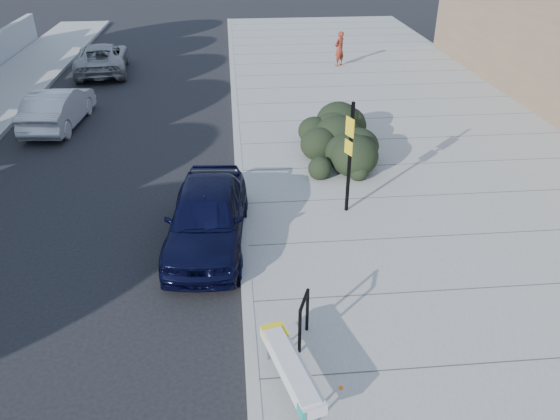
{
  "coord_description": "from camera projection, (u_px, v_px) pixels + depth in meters",
  "views": [
    {
      "loc": [
        -0.15,
        -8.39,
        6.92
      ],
      "look_at": [
        0.83,
        2.07,
        1.0
      ],
      "focal_mm": 35.0,
      "sensor_mm": 36.0,
      "label": 1
    }
  ],
  "objects": [
    {
      "name": "wagon_silver",
      "position": [
        58.0,
        108.0,
        19.11
      ],
      "size": [
        1.76,
        4.2,
        1.35
      ],
      "primitive_type": "imported",
      "rotation": [
        0.0,
        0.0,
        3.06
      ],
      "color": "#ADADB2",
      "rests_on": "ground"
    },
    {
      "name": "sign_post",
      "position": [
        350.0,
        152.0,
        13.0
      ],
      "size": [
        0.16,
        0.31,
        2.83
      ],
      "rotation": [
        0.0,
        0.0,
        0.39
      ],
      "color": "black",
      "rests_on": "sidewalk_near"
    },
    {
      "name": "sedan_navy",
      "position": [
        207.0,
        216.0,
        12.37
      ],
      "size": [
        2.07,
        4.42,
        1.46
      ],
      "primitive_type": "imported",
      "rotation": [
        0.0,
        0.0,
        -0.08
      ],
      "color": "black",
      "rests_on": "ground"
    },
    {
      "name": "bike_rack",
      "position": [
        304.0,
        316.0,
        9.4
      ],
      "size": [
        0.26,
        0.6,
        0.93
      ],
      "rotation": [
        0.0,
        0.0,
        -0.36
      ],
      "color": "black",
      "rests_on": "sidewalk_near"
    },
    {
      "name": "hedge",
      "position": [
        340.0,
        131.0,
        16.58
      ],
      "size": [
        2.7,
        4.17,
        1.44
      ],
      "primitive_type": "ellipsoid",
      "rotation": [
        0.0,
        0.0,
        0.22
      ],
      "color": "black",
      "rests_on": "sidewalk_near"
    },
    {
      "name": "suv_silver",
      "position": [
        102.0,
        58.0,
        25.25
      ],
      "size": [
        2.75,
        5.02,
        1.33
      ],
      "primitive_type": "imported",
      "rotation": [
        0.0,
        0.0,
        3.26
      ],
      "color": "gray",
      "rests_on": "ground"
    },
    {
      "name": "sidewalk_near",
      "position": [
        438.0,
        180.0,
        15.44
      ],
      "size": [
        11.2,
        50.0,
        0.15
      ],
      "primitive_type": "cube",
      "color": "gray",
      "rests_on": "ground"
    },
    {
      "name": "curb_near",
      "position": [
        240.0,
        188.0,
        14.98
      ],
      "size": [
        0.22,
        50.0,
        0.17
      ],
      "primitive_type": "cube",
      "color": "#9E9E99",
      "rests_on": "ground"
    },
    {
      "name": "pedestrian",
      "position": [
        339.0,
        49.0,
        25.67
      ],
      "size": [
        0.69,
        0.66,
        1.59
      ],
      "primitive_type": "imported",
      "rotation": [
        0.0,
        0.0,
        3.83
      ],
      "color": "maroon",
      "rests_on": "sidewalk_near"
    },
    {
      "name": "ground",
      "position": [
        248.0,
        308.0,
        10.68
      ],
      "size": [
        120.0,
        120.0,
        0.0
      ],
      "primitive_type": "plane",
      "color": "black",
      "rests_on": "ground"
    },
    {
      "name": "bench",
      "position": [
        291.0,
        367.0,
        8.5
      ],
      "size": [
        0.86,
        1.97,
        0.58
      ],
      "rotation": [
        0.0,
        0.0,
        0.26
      ],
      "color": "gray",
      "rests_on": "sidewalk_near"
    }
  ]
}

